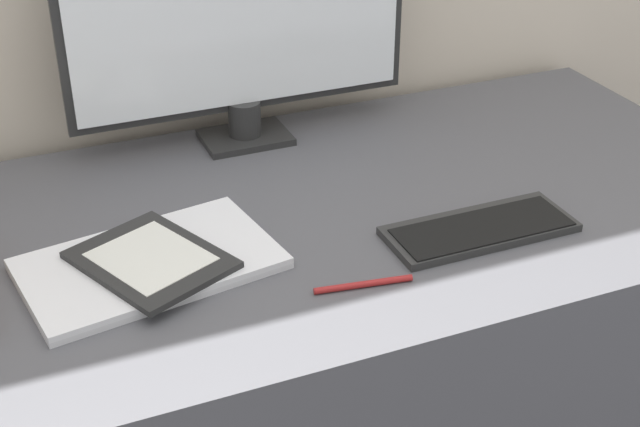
# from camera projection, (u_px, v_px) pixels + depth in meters

# --- Properties ---
(desk) EXTENTS (1.50, 0.71, 0.71)m
(desk) POSITION_uv_depth(u_px,v_px,m) (305.00, 390.00, 1.53)
(desk) COLOR #4C4C51
(desk) RESTS_ON ground_plane
(monitor) EXTENTS (0.60, 0.11, 0.41)m
(monitor) POSITION_uv_depth(u_px,v_px,m) (240.00, 18.00, 1.47)
(monitor) COLOR #262626
(monitor) RESTS_ON desk
(keyboard) EXTENTS (0.28, 0.11, 0.01)m
(keyboard) POSITION_uv_depth(u_px,v_px,m) (480.00, 229.00, 1.30)
(keyboard) COLOR #282828
(keyboard) RESTS_ON desk
(laptop) EXTENTS (0.37, 0.25, 0.02)m
(laptop) POSITION_uv_depth(u_px,v_px,m) (149.00, 264.00, 1.21)
(laptop) COLOR silver
(laptop) RESTS_ON desk
(ereader) EXTENTS (0.22, 0.25, 0.01)m
(ereader) POSITION_uv_depth(u_px,v_px,m) (151.00, 260.00, 1.20)
(ereader) COLOR black
(ereader) RESTS_ON laptop
(pen) EXTENTS (0.13, 0.03, 0.01)m
(pen) POSITION_uv_depth(u_px,v_px,m) (363.00, 284.00, 1.18)
(pen) COLOR maroon
(pen) RESTS_ON desk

